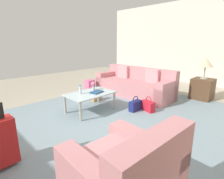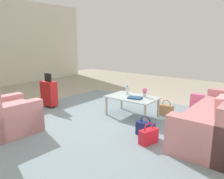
{
  "view_description": "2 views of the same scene",
  "coord_description": "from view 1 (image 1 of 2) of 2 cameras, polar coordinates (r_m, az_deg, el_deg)",
  "views": [
    {
      "loc": [
        1.96,
        2.53,
        1.54
      ],
      "look_at": [
        -0.5,
        0.1,
        0.61
      ],
      "focal_mm": 28.0,
      "sensor_mm": 36.0,
      "label": 1
    },
    {
      "loc": [
        -2.88,
        3.39,
        1.63
      ],
      "look_at": [
        -0.22,
        -0.02,
        0.66
      ],
      "focal_mm": 35.0,
      "sensor_mm": 36.0,
      "label": 2
    }
  ],
  "objects": [
    {
      "name": "wall_left",
      "position": [
        7.46,
        25.67,
        13.66
      ],
      "size": [
        0.12,
        8.0,
        3.1
      ],
      "primitive_type": "cube",
      "color": "beige",
      "rests_on": "ground"
    },
    {
      "name": "water_bottle",
      "position": [
        3.93,
        -10.34,
        -0.1
      ],
      "size": [
        0.06,
        0.06,
        0.2
      ],
      "color": "silver",
      "rests_on": "coffee_table"
    },
    {
      "name": "couch",
      "position": [
        5.34,
        7.46,
        1.39
      ],
      "size": [
        0.87,
        2.42,
        0.83
      ],
      "color": "#C67F84",
      "rests_on": "ground"
    },
    {
      "name": "handbag_navy",
      "position": [
        4.12,
        7.58,
        -5.17
      ],
      "size": [
        0.32,
        0.14,
        0.36
      ],
      "color": "navy",
      "rests_on": "ground"
    },
    {
      "name": "handbag_red",
      "position": [
        4.14,
        11.79,
        -5.25
      ],
      "size": [
        0.23,
        0.35,
        0.36
      ],
      "color": "red",
      "rests_on": "ground"
    },
    {
      "name": "ground_plane",
      "position": [
        3.55,
        -6.93,
        -10.81
      ],
      "size": [
        12.0,
        12.0,
        0.0
      ],
      "primitive_type": "plane",
      "color": "#A89E89"
    },
    {
      "name": "coffee_table_book",
      "position": [
        4.0,
        -5.06,
        -0.82
      ],
      "size": [
        0.32,
        0.26,
        0.03
      ],
      "primitive_type": "cube",
      "rotation": [
        0.0,
        0.0,
        0.23
      ],
      "color": "navy",
      "rests_on": "coffee_table"
    },
    {
      "name": "coffee_table",
      "position": [
        4.01,
        -7.09,
        -1.87
      ],
      "size": [
        1.08,
        0.68,
        0.44
      ],
      "color": "silver",
      "rests_on": "ground"
    },
    {
      "name": "backpack_pink",
      "position": [
        5.64,
        -7.2,
        1.06
      ],
      "size": [
        0.33,
        0.28,
        0.4
      ],
      "color": "pink",
      "rests_on": "ground"
    },
    {
      "name": "flower_vase",
      "position": [
        4.21,
        -6.09,
        1.46
      ],
      "size": [
        0.11,
        0.11,
        0.21
      ],
      "color": "#B2B7BC",
      "rests_on": "coffee_table"
    },
    {
      "name": "area_rug",
      "position": [
        3.79,
        2.2,
        -8.94
      ],
      "size": [
        5.2,
        4.4,
        0.01
      ],
      "primitive_type": "cube",
      "color": "gray",
      "rests_on": "ground"
    },
    {
      "name": "handbag_tan",
      "position": [
        4.8,
        -5.12,
        -2.16
      ],
      "size": [
        0.33,
        0.18,
        0.36
      ],
      "color": "tan",
      "rests_on": "ground"
    },
    {
      "name": "table_lamp",
      "position": [
        5.41,
        28.32,
        7.67
      ],
      "size": [
        0.38,
        0.38,
        0.57
      ],
      "color": "#ADA899",
      "rests_on": "side_table"
    },
    {
      "name": "side_table",
      "position": [
        5.52,
        27.39,
        0.2
      ],
      "size": [
        0.53,
        0.53,
        0.58
      ],
      "primitive_type": "cube",
      "color": "#513823",
      "rests_on": "ground"
    }
  ]
}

